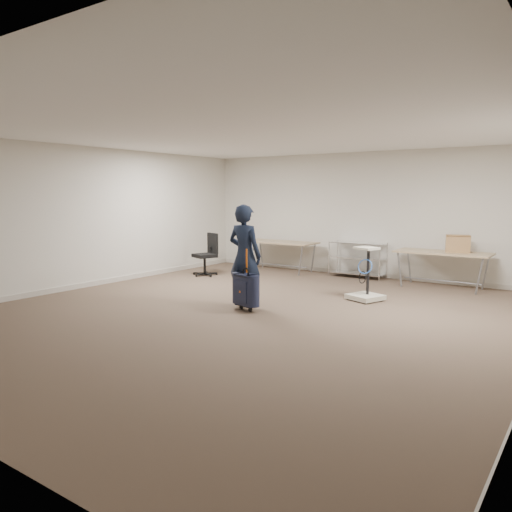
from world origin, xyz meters
The scene contains 10 objects.
ground centered at (0.00, 0.00, 0.00)m, with size 9.00×9.00×0.00m, color #423528.
room_shell centered at (0.00, 1.38, 0.05)m, with size 8.00×9.00×9.00m.
folding_table_left centered at (-1.90, 3.95, 0.68)m, with size 1.80×0.75×0.73m.
folding_table_right centered at (1.90, 3.95, 0.68)m, with size 1.80×0.75×0.73m.
wire_shelf centered at (0.00, 4.20, 0.44)m, with size 1.22×0.47×0.80m.
person centered at (-0.40, 0.45, 0.85)m, with size 0.62×0.41×1.70m, color black.
suitcase centered at (-0.17, 0.18, 0.34)m, with size 0.41×0.30×1.00m.
office_chair centered at (-2.98, 2.49, 0.29)m, with size 0.59×0.59×0.97m.
equipment_cart centered at (1.11, 2.00, 0.25)m, with size 0.66×0.66×0.95m.
cardboard_box centered at (2.15, 4.04, 0.90)m, with size 0.45×0.33×0.33m, color #996547.
Camera 1 is at (4.46, -6.18, 1.87)m, focal length 35.00 mm.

